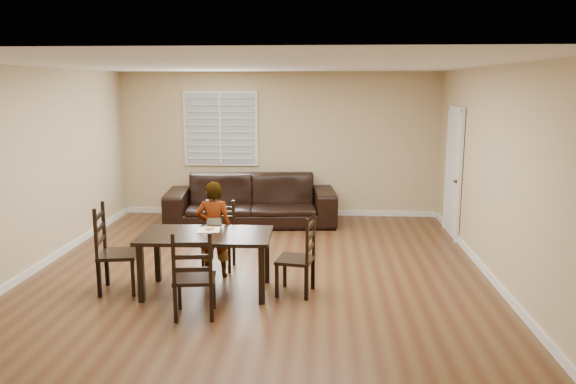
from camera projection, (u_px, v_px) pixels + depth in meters
The scene contains 11 objects.
ground at pixel (259, 275), 7.39m from camera, with size 7.00×7.00×0.00m, color brown.
room at pixel (262, 136), 7.23m from camera, with size 6.04×7.04×2.72m.
dining_table at pixel (206, 241), 6.67m from camera, with size 1.56×0.90×0.72m.
chair_near at pixel (220, 237), 7.67m from camera, with size 0.42×0.39×0.91m.
chair_far at pixel (193, 280), 5.90m from camera, with size 0.48×0.46×0.97m.
chair_left at pixel (108, 252), 6.73m from camera, with size 0.52×0.55×1.07m.
chair_right at pixel (305, 258), 6.63m from camera, with size 0.48×0.50×0.97m.
child at pixel (214, 229), 7.22m from camera, with size 0.46×0.30×1.26m, color gray.
napkin at pixel (208, 230), 6.82m from camera, with size 0.27×0.27×0.00m, color white.
donut at pixel (210, 228), 6.82m from camera, with size 0.11×0.11×0.04m.
sofa at pixel (251, 200), 10.01m from camera, with size 2.98×1.16×0.87m, color black.
Camera 1 is at (0.83, -7.02, 2.46)m, focal length 35.00 mm.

